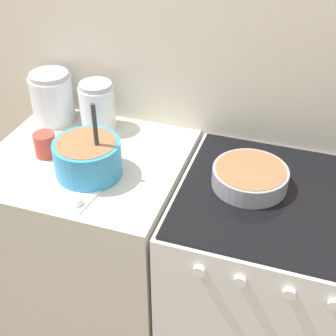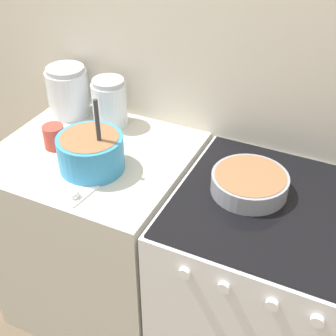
{
  "view_description": "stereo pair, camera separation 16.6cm",
  "coord_description": "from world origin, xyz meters",
  "views": [
    {
      "loc": [
        0.4,
        -0.97,
        1.91
      ],
      "look_at": [
        -0.03,
        0.31,
        0.94
      ],
      "focal_mm": 50.0,
      "sensor_mm": 36.0,
      "label": 1
    },
    {
      "loc": [
        0.55,
        -0.91,
        1.91
      ],
      "look_at": [
        -0.03,
        0.31,
        0.94
      ],
      "focal_mm": 50.0,
      "sensor_mm": 36.0,
      "label": 2
    }
  ],
  "objects": [
    {
      "name": "tin_can",
      "position": [
        -0.52,
        0.31,
        0.93
      ],
      "size": [
        0.08,
        0.08,
        0.09
      ],
      "color": "#CC3F33",
      "rests_on": "countertop_cabinet"
    },
    {
      "name": "storage_jar_left",
      "position": [
        -0.63,
        0.56,
        0.98
      ],
      "size": [
        0.18,
        0.18,
        0.22
      ],
      "color": "silver",
      "rests_on": "countertop_cabinet"
    },
    {
      "name": "wall_back",
      "position": [
        0.0,
        0.7,
        1.2
      ],
      "size": [
        4.5,
        0.05,
        2.4
      ],
      "color": "beige",
      "rests_on": "ground_plane"
    },
    {
      "name": "storage_jar_middle",
      "position": [
        -0.42,
        0.56,
        0.97
      ],
      "size": [
        0.15,
        0.15,
        0.2
      ],
      "color": "silver",
      "rests_on": "countertop_cabinet"
    },
    {
      "name": "countertop_cabinet",
      "position": [
        -0.37,
        0.34,
        0.44
      ],
      "size": [
        0.75,
        0.67,
        0.89
      ],
      "color": "beige",
      "rests_on": "ground_plane"
    },
    {
      "name": "measuring_spoon",
      "position": [
        -0.28,
        0.07,
        0.9
      ],
      "size": [
        0.12,
        0.04,
        0.04
      ],
      "color": "white",
      "rests_on": "countertop_cabinet"
    },
    {
      "name": "mixing_bowl",
      "position": [
        -0.31,
        0.25,
        0.96
      ],
      "size": [
        0.24,
        0.24,
        0.3
      ],
      "color": "#338CBF",
      "rests_on": "countertop_cabinet"
    },
    {
      "name": "baking_pan",
      "position": [
        0.26,
        0.37,
        0.92
      ],
      "size": [
        0.27,
        0.27,
        0.07
      ],
      "color": "gray",
      "rests_on": "stove"
    },
    {
      "name": "recipe_page",
      "position": [
        -0.34,
        0.19,
        0.89
      ],
      "size": [
        0.27,
        0.32,
        0.01
      ],
      "color": "white",
      "rests_on": "countertop_cabinet"
    },
    {
      "name": "stove",
      "position": [
        0.38,
        0.34,
        0.44
      ],
      "size": [
        0.73,
        0.69,
        0.89
      ],
      "color": "silver",
      "rests_on": "ground_plane"
    }
  ]
}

